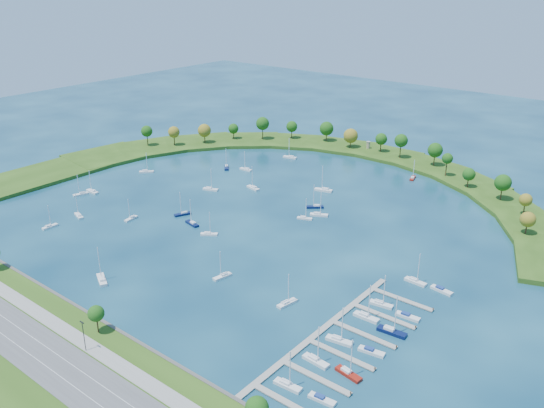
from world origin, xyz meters
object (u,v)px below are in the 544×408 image
Objects in this scene: moored_boat_8 at (50,226)px; moored_boat_20 at (81,194)px; docked_boat_5 at (371,351)px; docked_boat_9 at (407,316)px; moored_boat_4 at (287,302)px; moored_boat_1 at (290,157)px; moored_boat_5 at (246,169)px; docked_boat_8 at (381,303)px; moored_boat_0 at (131,218)px; docked_boat_4 at (339,340)px; moored_boat_12 at (209,233)px; docked_boat_1 at (322,399)px; moored_boat_21 at (79,215)px; moored_boat_9 at (226,167)px; moored_boat_3 at (146,171)px; docked_boat_10 at (415,281)px; docked_boat_2 at (316,360)px; moored_boat_15 at (324,189)px; docked_boat_6 at (366,316)px; moored_boat_10 at (92,191)px; moored_boat_19 at (413,177)px; docked_boat_3 at (348,373)px; moored_boat_14 at (192,223)px; moored_boat_16 at (319,214)px; moored_boat_2 at (210,189)px; moored_boat_17 at (222,276)px; moored_boat_6 at (305,218)px; docked_boat_7 at (392,331)px; docked_boat_11 at (441,290)px; dock_system at (341,339)px; moored_boat_18 at (102,279)px; moored_boat_7 at (183,213)px; moored_boat_13 at (253,187)px; docked_boat_0 at (288,384)px; harbor_tower at (368,145)px; moored_boat_11 at (315,206)px.

moored_boat_8 is 39.74m from moored_boat_20.
docked_boat_9 is at bearing 81.76° from docked_boat_5.
moored_boat_1 is at bearing 46.85° from moored_boat_4.
moored_boat_5 is 152.12m from docked_boat_8.
docked_boat_4 is at bearing 73.33° from moored_boat_0.
docked_boat_1 is (96.18, -54.96, -0.29)m from moored_boat_12.
moored_boat_21 is at bearing 78.00° from moored_boat_5.
moored_boat_9 is at bearing 135.05° from docked_boat_1.
moored_boat_3 is 0.96× the size of docked_boat_10.
docked_boat_2 is at bearing 94.71° from moored_boat_20.
moored_boat_15 reaches higher than docked_boat_6.
moored_boat_10 is 169.36m from docked_boat_6.
docked_boat_3 is (59.25, -163.30, 0.04)m from moored_boat_19.
moored_boat_16 is (39.03, 44.08, 0.00)m from moored_boat_14.
moored_boat_1 is 109.10m from moored_boat_14.
moored_boat_2 is 92.54m from moored_boat_17.
moored_boat_8 is 157.28m from docked_boat_3.
moored_boat_20 is at bearing 176.85° from docked_boat_6.
moored_boat_1 reaches higher than moored_boat_10.
docked_boat_7 reaches higher than moored_boat_6.
docked_boat_7 is 34.20m from docked_boat_11.
moored_boat_9 is (-140.92, 99.43, 0.56)m from dock_system.
moored_boat_20 is at bearing -102.47° from moored_boat_0.
moored_boat_8 is at bearing 13.02° from moored_boat_18.
docked_boat_8 is (110.70, -11.28, 0.01)m from moored_boat_7.
moored_boat_2 is 1.02× the size of moored_boat_7.
moored_boat_13 is 137.32m from docked_boat_7.
docked_boat_9 is (10.46, -1.15, -0.29)m from docked_boat_8.
moored_boat_13 is (-44.02, 15.13, 0.06)m from moored_boat_6.
moored_boat_21 is 147.26m from docked_boat_4.
docked_boat_1 is 52.69m from docked_boat_8.
moored_boat_1 reaches higher than moored_boat_14.
moored_boat_1 is 202.22m from docked_boat_3.
docked_boat_0 is at bearing -175.34° from moored_boat_21.
harbor_tower is 0.37× the size of moored_boat_16.
moored_boat_3 is at bearing 159.14° from docked_boat_2.
docked_boat_11 is at bearing 82.16° from docked_boat_9.
moored_boat_8 reaches higher than docked_boat_5.
moored_boat_9 is 1.48× the size of docked_boat_9.
moored_boat_17 is at bearing -139.54° from docked_boat_11.
docked_boat_7 is at bearing 81.70° from docked_boat_5.
docked_boat_3 is at bearing 10.15° from moored_boat_9.
moored_boat_20 is at bearing -167.82° from docked_boat_10.
moored_boat_11 is (-67.00, 82.74, 0.56)m from dock_system.
moored_boat_21 is (-91.47, -0.36, 0.01)m from moored_boat_17.
moored_boat_16 reaches higher than moored_boat_7.
moored_boat_1 reaches higher than moored_boat_9.
moored_boat_10 is 0.86× the size of docked_boat_7.
moored_boat_3 is 45.58m from moored_boat_9.
moored_boat_2 is 1.01× the size of moored_boat_3.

